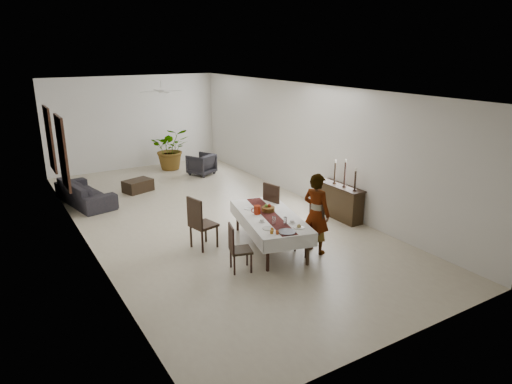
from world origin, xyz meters
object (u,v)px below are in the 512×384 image
(sideboard_body, at_px, (339,202))
(sofa, at_px, (85,192))
(woman, at_px, (316,213))
(dining_table_top, at_px, (270,217))
(red_pitcher, at_px, (257,210))

(sideboard_body, height_order, sofa, sideboard_body)
(sofa, bearing_deg, woman, -160.02)
(dining_table_top, distance_m, red_pitcher, 0.30)
(red_pitcher, relative_size, woman, 0.11)
(sofa, bearing_deg, sideboard_body, -141.52)
(dining_table_top, bearing_deg, sofa, 132.58)
(dining_table_top, xyz_separation_m, woman, (0.67, -0.72, 0.17))
(woman, relative_size, sideboard_body, 1.25)
(dining_table_top, bearing_deg, woman, -33.46)
(dining_table_top, xyz_separation_m, sofa, (-2.77, 5.01, -0.36))
(red_pitcher, relative_size, sofa, 0.09)
(red_pitcher, relative_size, sideboard_body, 0.14)
(dining_table_top, height_order, woman, woman)
(woman, bearing_deg, dining_table_top, 26.10)
(woman, relative_size, sofa, 0.77)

